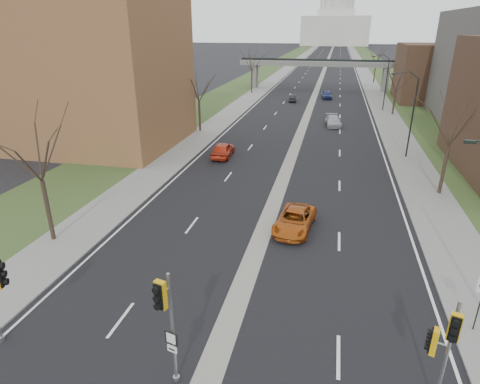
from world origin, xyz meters
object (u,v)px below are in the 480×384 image
at_px(car_left_near, 223,150).
at_px(car_right_near, 295,220).
at_px(car_left_far, 292,98).
at_px(car_right_mid, 333,121).
at_px(signal_pole_median, 166,313).
at_px(signal_pole_right, 444,342).
at_px(car_right_far, 327,95).

xyz_separation_m(car_left_near, car_right_near, (9.11, -14.83, -0.10)).
relative_size(car_left_far, car_right_mid, 0.78).
height_order(car_left_near, car_right_near, car_left_near).
distance_m(signal_pole_median, signal_pole_right, 9.52).
distance_m(car_left_near, car_right_near, 17.40).
height_order(signal_pole_median, car_left_near, signal_pole_median).
relative_size(signal_pole_right, car_left_far, 1.23).
relative_size(signal_pole_right, car_right_mid, 0.96).
height_order(car_right_mid, car_right_far, car_right_far).
distance_m(signal_pole_median, car_right_mid, 46.48).
bearing_deg(car_left_far, car_left_near, 78.60).
bearing_deg(signal_pole_median, signal_pole_right, 21.38).
bearing_deg(car_left_far, car_right_near, 90.45).
xyz_separation_m(car_left_near, car_right_mid, (11.13, 17.29, -0.09)).
distance_m(signal_pole_right, car_right_mid, 45.12).
relative_size(car_left_near, car_right_mid, 0.96).
bearing_deg(car_right_far, signal_pole_right, -93.10).
bearing_deg(car_right_mid, car_left_far, 105.05).
xyz_separation_m(signal_pole_median, car_right_mid, (5.26, 46.10, -2.73)).
bearing_deg(signal_pole_right, car_right_near, 133.16).
bearing_deg(car_right_near, car_left_far, 102.95).
relative_size(signal_pole_right, car_right_near, 0.93).
bearing_deg(signal_pole_right, car_right_mid, 112.55).
bearing_deg(signal_pole_median, car_right_mid, 97.45).
bearing_deg(signal_pole_right, car_right_far, 112.08).
bearing_deg(car_right_mid, car_right_near, -100.87).
bearing_deg(car_right_far, car_left_near, -111.17).
bearing_deg(signal_pole_median, car_left_near, 115.48).
distance_m(signal_pole_right, car_left_near, 31.62).
bearing_deg(signal_pole_median, car_right_far, 100.94).
bearing_deg(car_right_mid, car_left_near, -130.04).
height_order(car_right_near, car_right_far, car_right_far).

